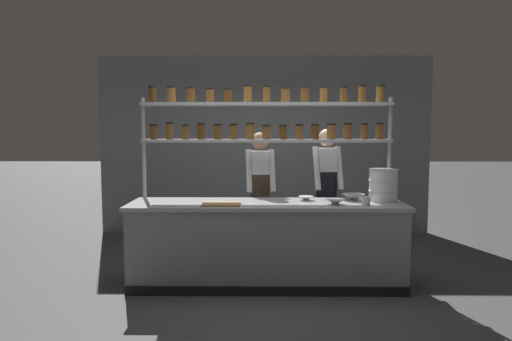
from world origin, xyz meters
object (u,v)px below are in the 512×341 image
(chef_center, at_px, (327,186))
(prep_bowl_center_back, at_px, (306,198))
(spice_shelf_unit, at_px, (267,124))
(container_stack, at_px, (383,185))
(prep_bowl_center_front, at_px, (353,197))
(cutting_board, at_px, (222,204))
(chef_left, at_px, (260,189))
(serving_cup_front, at_px, (366,201))
(prep_bowl_near_left, at_px, (335,202))

(chef_center, height_order, prep_bowl_center_back, chef_center)
(spice_shelf_unit, height_order, container_stack, spice_shelf_unit)
(spice_shelf_unit, bearing_deg, prep_bowl_center_front, -9.52)
(spice_shelf_unit, height_order, cutting_board, spice_shelf_unit)
(spice_shelf_unit, height_order, chef_center, spice_shelf_unit)
(chef_left, xyz_separation_m, prep_bowl_center_back, (0.52, -0.57, -0.03))
(container_stack, relative_size, prep_bowl_center_back, 2.08)
(serving_cup_front, bearing_deg, chef_center, 105.80)
(spice_shelf_unit, height_order, prep_bowl_center_back, spice_shelf_unit)
(container_stack, bearing_deg, serving_cup_front, -130.12)
(prep_bowl_near_left, relative_size, prep_bowl_center_front, 0.80)
(prep_bowl_near_left, xyz_separation_m, prep_bowl_center_back, (-0.28, 0.28, -0.00))
(cutting_board, relative_size, prep_bowl_near_left, 1.93)
(cutting_board, xyz_separation_m, prep_bowl_center_front, (1.46, 0.35, 0.02))
(chef_center, bearing_deg, prep_bowl_near_left, -99.57)
(cutting_board, bearing_deg, chef_left, 65.84)
(chef_left, height_order, serving_cup_front, chef_left)
(chef_left, height_order, prep_bowl_center_back, chef_left)
(prep_bowl_center_back, bearing_deg, chef_center, 62.56)
(prep_bowl_center_front, relative_size, serving_cup_front, 2.81)
(cutting_board, relative_size, prep_bowl_center_front, 1.54)
(chef_left, bearing_deg, serving_cup_front, -45.89)
(prep_bowl_center_front, bearing_deg, spice_shelf_unit, 170.48)
(cutting_board, xyz_separation_m, prep_bowl_near_left, (1.21, 0.05, 0.02))
(chef_left, relative_size, serving_cup_front, 18.25)
(prep_bowl_center_front, bearing_deg, prep_bowl_near_left, -130.42)
(spice_shelf_unit, distance_m, chef_left, 0.90)
(container_stack, height_order, prep_bowl_near_left, container_stack)
(chef_left, xyz_separation_m, chef_center, (0.84, 0.05, 0.03))
(spice_shelf_unit, height_order, prep_bowl_near_left, spice_shelf_unit)
(prep_bowl_center_back, bearing_deg, serving_cup_front, -30.21)
(chef_left, xyz_separation_m, container_stack, (1.37, -0.61, 0.13))
(chef_center, xyz_separation_m, cutting_board, (-1.25, -0.96, -0.07))
(chef_center, bearing_deg, prep_bowl_center_back, -124.60)
(prep_bowl_near_left, bearing_deg, cutting_board, -177.45)
(spice_shelf_unit, bearing_deg, chef_center, 30.18)
(prep_bowl_near_left, relative_size, serving_cup_front, 2.25)
(chef_left, bearing_deg, cutting_board, -120.60)
(prep_bowl_center_back, relative_size, serving_cup_front, 1.87)
(serving_cup_front, bearing_deg, container_stack, 49.88)
(container_stack, bearing_deg, chef_left, 156.03)
(prep_bowl_center_front, bearing_deg, chef_left, 152.13)
(cutting_board, bearing_deg, prep_bowl_near_left, 2.55)
(prep_bowl_center_back, xyz_separation_m, serving_cup_front, (0.60, -0.35, 0.02))
(chef_left, relative_size, chef_center, 0.98)
(chef_center, relative_size, prep_bowl_near_left, 8.32)
(spice_shelf_unit, relative_size, cutting_board, 7.23)
(prep_bowl_center_front, distance_m, prep_bowl_center_back, 0.54)
(chef_left, distance_m, prep_bowl_center_front, 1.19)
(serving_cup_front, bearing_deg, cutting_board, 179.62)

